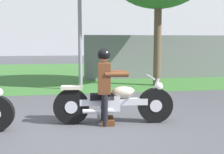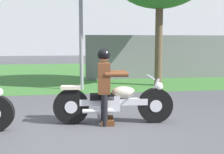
{
  "view_description": "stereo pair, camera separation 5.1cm",
  "coord_description": "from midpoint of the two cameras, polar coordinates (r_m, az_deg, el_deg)",
  "views": [
    {
      "loc": [
        -0.39,
        -4.62,
        1.51
      ],
      "look_at": [
        0.5,
        0.77,
        0.85
      ],
      "focal_mm": 46.13,
      "sensor_mm": 36.0,
      "label": 1
    },
    {
      "loc": [
        -0.34,
        -4.63,
        1.51
      ],
      "look_at": [
        0.5,
        0.77,
        0.85
      ],
      "focal_mm": 46.13,
      "sensor_mm": 36.0,
      "label": 2
    }
  ],
  "objects": [
    {
      "name": "motorcycle_lead",
      "position": [
        5.38,
        0.15,
        -5.04
      ],
      "size": [
        2.23,
        0.66,
        0.89
      ],
      "rotation": [
        0.0,
        0.0,
        -0.09
      ],
      "color": "black",
      "rests_on": "ground"
    },
    {
      "name": "ground",
      "position": [
        4.88,
        -4.67,
        -11.18
      ],
      "size": [
        120.0,
        120.0,
        0.0
      ],
      "primitive_type": "plane",
      "color": "#4C4C51"
    },
    {
      "name": "fence_segment",
      "position": [
        12.34,
        10.79,
        3.95
      ],
      "size": [
        7.0,
        0.06,
        1.8
      ],
      "primitive_type": "cube",
      "color": "slate",
      "rests_on": "ground"
    },
    {
      "name": "grass_verge",
      "position": [
        14.45,
        -7.83,
        0.86
      ],
      "size": [
        60.0,
        12.0,
        0.01
      ],
      "primitive_type": "cube",
      "color": "#3D7533",
      "rests_on": "ground"
    },
    {
      "name": "rider_lead",
      "position": [
        5.3,
        -1.67,
        -0.56
      ],
      "size": [
        0.57,
        0.49,
        1.41
      ],
      "rotation": [
        0.0,
        0.0,
        -0.09
      ],
      "color": "black",
      "rests_on": "ground"
    }
  ]
}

